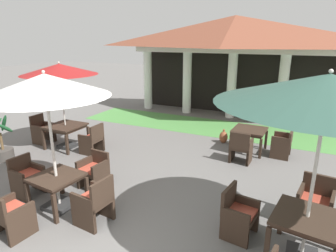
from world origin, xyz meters
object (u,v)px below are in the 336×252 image
Objects in this scene: patio_table_near_foreground at (307,222)px; patio_chair_mid_left_east at (95,202)px; patio_chair_mid_right_south at (241,148)px; patio_table_far_back at (66,128)px; patio_table_mid_right at (249,132)px; patio_chair_far_back_west at (43,130)px; patio_umbrella_far_back at (59,70)px; patio_chair_mid_left_south at (9,215)px; patio_chair_mid_right_east at (283,144)px; terracotta_urn at (223,137)px; patio_table_mid_left at (57,180)px; patio_chair_far_back_east at (93,140)px; patio_chair_near_foreground_north at (315,204)px; potted_palm_left_edge at (3,149)px; patio_umbrella_near_foreground at (328,90)px; patio_umbrella_mid_left at (45,87)px; patio_chair_mid_left_north at (94,171)px; patio_chair_near_foreground_west at (238,214)px; patio_chair_mid_left_west at (27,177)px.

patio_table_near_foreground is 1.14× the size of patio_chair_mid_left_east.
patio_table_far_back is at bearing -164.67° from patio_chair_mid_right_south.
patio_table_mid_right is 1.06× the size of patio_chair_far_back_west.
patio_table_mid_right is at bearing 22.29° from patio_umbrella_far_back.
patio_chair_mid_left_south reaches higher than patio_chair_mid_right_east.
terracotta_urn is (-1.83, 0.41, -0.20)m from patio_chair_mid_right_east.
patio_chair_mid_right_east reaches higher than patio_table_near_foreground.
patio_chair_mid_left_east reaches higher than patio_table_far_back.
patio_chair_far_back_east is at bearing 116.05° from patio_table_mid_left.
patio_table_near_foreground is 1.08m from patio_chair_near_foreground_north.
potted_palm_left_edge reaches higher than patio_chair_far_back_west.
patio_table_far_back is 1.14× the size of patio_chair_far_back_east.
patio_umbrella_near_foreground is 4.99m from patio_table_mid_left.
patio_table_far_back is 5.03m from terracotta_urn.
patio_chair_near_foreground_north is 2.88m from patio_chair_mid_right_south.
patio_table_mid_right is 5.91m from patio_umbrella_far_back.
patio_chair_mid_left_south is at bearing -161.76° from patio_chair_far_back_east.
patio_table_mid_right is (-1.62, 4.24, -0.05)m from patio_table_near_foreground.
terracotta_urn is at bearing -52.72° from patio_chair_far_back_east.
patio_chair_mid_right_east is at bearing 26.93° from potted_palm_left_edge.
patio_table_mid_right is at bearing 58.90° from patio_table_mid_left.
patio_umbrella_mid_left is (-4.51, -0.55, -0.19)m from patio_umbrella_near_foreground.
patio_chair_mid_left_north reaches higher than patio_table_mid_left.
patio_chair_far_back_west is at bearing 179.82° from patio_umbrella_far_back.
patio_chair_mid_left_south is 6.98m from patio_chair_mid_right_east.
patio_umbrella_near_foreground reaches higher than patio_chair_near_foreground_north.
patio_chair_mid_left_north is at bearing -131.66° from patio_chair_mid_right_south.
patio_table_mid_right is at bearing -120.63° from patio_chair_mid_left_north.
patio_chair_near_foreground_west is at bearing -18.64° from patio_table_far_back.
patio_chair_near_foreground_west and patio_chair_mid_left_south have the same top height.
patio_table_near_foreground is 4.88m from patio_chair_mid_left_south.
patio_chair_mid_right_east is (-0.66, 4.20, -2.26)m from patio_umbrella_near_foreground.
patio_umbrella_near_foreground is at bearing -109.71° from patio_chair_far_back_east.
patio_chair_mid_left_north is 0.84× the size of patio_table_mid_right.
patio_umbrella_far_back is (-6.17, -2.09, 2.00)m from patio_chair_mid_right_east.
patio_table_far_back is at bearing -146.92° from patio_chair_mid_left_west.
patio_chair_near_foreground_west is (-1.05, 0.15, -2.26)m from patio_umbrella_near_foreground.
patio_chair_near_foreground_west is at bearing -18.64° from patio_umbrella_far_back.
patio_chair_far_back_west is (-6.20, -1.17, -0.01)m from patio_chair_mid_right_south.
patio_chair_mid_right_south reaches higher than patio_chair_mid_left_south.
patio_umbrella_mid_left is 5.19m from patio_chair_mid_right_south.
patio_umbrella_mid_left reaches higher than patio_chair_near_foreground_west.
patio_chair_mid_left_east is 1.99× the size of terracotta_urn.
patio_chair_mid_left_east is (1.01, -0.10, -0.18)m from patio_table_mid_left.
patio_chair_near_foreground_west is at bearing 44.96° from patio_chair_near_foreground_north.
patio_chair_mid_left_south is (-4.61, -1.56, -2.26)m from patio_umbrella_near_foreground.
patio_umbrella_mid_left is 6.45m from patio_chair_mid_right_east.
patio_table_near_foreground is at bearing 24.40° from patio_chair_mid_left_south.
patio_umbrella_far_back reaches higher than patio_chair_far_back_west.
patio_umbrella_mid_left is at bearing 51.80° from patio_chair_far_back_west.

